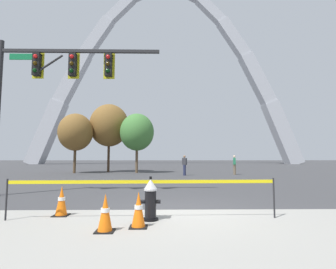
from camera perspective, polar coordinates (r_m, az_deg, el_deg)
name	(u,v)px	position (r m, az deg, el deg)	size (l,w,h in m)	color
ground_plane	(179,211)	(7.22, 2.55, -16.47)	(240.00, 240.00, 0.00)	#3D3D3F
fire_hydrant	(151,200)	(6.08, -3.89, -14.16)	(0.46, 0.48, 0.99)	black
caution_tape_barrier	(143,190)	(6.16, -5.55, -12.18)	(6.23, 0.18, 0.94)	#232326
traffic_cone_by_hydrant	(105,213)	(5.33, -13.71, -16.52)	(0.36, 0.36, 0.73)	black
traffic_cone_mid_sidewalk	(62,201)	(7.02, -22.47, -13.46)	(0.36, 0.36, 0.73)	black
traffic_cone_curb_edge	(139,210)	(5.52, -6.53, -16.22)	(0.36, 0.36, 0.73)	black
traffic_signal_gantry	(45,84)	(11.27, -25.59, 10.02)	(6.42, 0.44, 6.00)	#232326
monument_arch	(165,80)	(58.14, -0.57, 11.95)	(59.01, 3.04, 41.49)	#B2B5BC
tree_far_left	(76,132)	(25.24, -19.76, 0.48)	(3.13, 3.13, 5.47)	brown
tree_left_mid	(109,125)	(26.28, -12.87, 1.97)	(3.84, 3.84, 6.71)	#473323
tree_center_left	(137,132)	(24.18, -6.87, 0.51)	(3.15, 3.15, 5.51)	brown
pedestrian_walking_left	(185,165)	(20.63, 3.67, -6.76)	(0.39, 0.35, 1.59)	#232847
pedestrian_standing_center	(235,165)	(22.20, 14.49, -6.49)	(0.28, 0.38, 1.59)	brown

